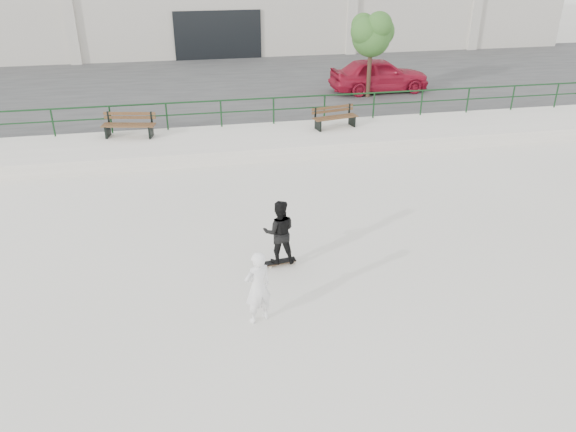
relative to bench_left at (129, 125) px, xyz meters
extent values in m
plane|color=beige|center=(4.33, -10.27, -0.93)|extent=(120.00, 120.00, 0.00)
cube|color=silver|center=(4.33, -0.77, -0.68)|extent=(30.00, 3.00, 0.50)
cube|color=#3C3C3C|center=(4.33, 7.73, -0.68)|extent=(60.00, 14.00, 0.50)
cylinder|color=#153B1C|center=(4.33, 0.53, 0.57)|extent=(28.00, 0.06, 0.06)
cylinder|color=#153B1C|center=(4.33, 0.53, 0.12)|extent=(28.00, 0.05, 0.05)
cylinder|color=#153B1C|center=(-2.67, 0.53, 0.07)|extent=(0.06, 0.06, 1.00)
cylinder|color=#153B1C|center=(-0.67, 0.53, 0.07)|extent=(0.06, 0.06, 1.00)
cylinder|color=#153B1C|center=(1.33, 0.53, 0.07)|extent=(0.06, 0.06, 1.00)
cylinder|color=#153B1C|center=(3.33, 0.53, 0.07)|extent=(0.06, 0.06, 1.00)
cylinder|color=#153B1C|center=(5.33, 0.53, 0.07)|extent=(0.06, 0.06, 1.00)
cylinder|color=#153B1C|center=(7.33, 0.53, 0.07)|extent=(0.06, 0.06, 1.00)
cylinder|color=#153B1C|center=(9.33, 0.53, 0.07)|extent=(0.06, 0.06, 1.00)
cylinder|color=#153B1C|center=(11.33, 0.53, 0.07)|extent=(0.06, 0.06, 1.00)
cylinder|color=#153B1C|center=(13.33, 0.53, 0.07)|extent=(0.06, 0.06, 1.00)
cylinder|color=#153B1C|center=(15.33, 0.53, 0.07)|extent=(0.06, 0.06, 1.00)
cylinder|color=#153B1C|center=(17.33, 0.53, 0.07)|extent=(0.06, 0.06, 1.00)
cube|color=black|center=(4.33, 13.68, 0.67)|extent=(5.00, 0.15, 3.20)
cube|color=beige|center=(-3.67, 13.63, 2.17)|extent=(0.60, 0.25, 6.20)
cube|color=beige|center=(12.33, 13.63, 2.17)|extent=(0.60, 0.25, 6.20)
cube|color=beige|center=(20.33, 13.63, 2.17)|extent=(0.60, 0.25, 6.20)
cube|color=#4D291A|center=(-0.05, -0.25, 0.02)|extent=(1.85, 0.51, 0.04)
cube|color=#4D291A|center=(-0.01, -0.07, 0.02)|extent=(1.85, 0.51, 0.04)
cube|color=#4D291A|center=(0.02, 0.12, 0.02)|extent=(1.85, 0.51, 0.04)
cube|color=#4D291A|center=(0.04, 0.20, 0.22)|extent=(1.83, 0.43, 0.10)
cube|color=#4D291A|center=(0.04, 0.20, 0.36)|extent=(1.83, 0.43, 0.10)
cube|color=black|center=(-0.77, 0.10, -0.21)|extent=(0.17, 0.52, 0.44)
cube|color=black|center=(-0.72, 0.36, 0.22)|extent=(0.07, 0.06, 0.44)
cube|color=black|center=(0.75, -0.23, -0.21)|extent=(0.17, 0.52, 0.44)
cube|color=black|center=(0.80, 0.04, 0.22)|extent=(0.07, 0.06, 0.44)
cube|color=#4D291A|center=(7.54, -0.61, -0.02)|extent=(1.71, 0.47, 0.04)
cube|color=#4D291A|center=(7.51, -0.44, -0.02)|extent=(1.71, 0.47, 0.04)
cube|color=#4D291A|center=(7.47, -0.27, -0.02)|extent=(1.71, 0.47, 0.04)
cube|color=#4D291A|center=(7.46, -0.20, 0.17)|extent=(1.69, 0.39, 0.10)
cube|color=#4D291A|center=(7.46, -0.20, 0.30)|extent=(1.69, 0.39, 0.10)
cube|color=black|center=(6.81, -0.59, -0.23)|extent=(0.16, 0.48, 0.40)
cube|color=black|center=(6.76, -0.34, 0.17)|extent=(0.07, 0.06, 0.40)
cube|color=black|center=(8.21, -0.29, -0.23)|extent=(0.16, 0.48, 0.40)
cube|color=black|center=(8.16, -0.05, 0.17)|extent=(0.07, 0.06, 0.40)
cylinder|color=#493524|center=(10.15, 3.68, 0.68)|extent=(0.18, 0.18, 2.21)
sphere|color=#276726|center=(10.15, 3.68, 2.16)|extent=(1.66, 1.66, 1.66)
sphere|color=#276726|center=(10.61, 3.96, 2.34)|extent=(1.29, 1.29, 1.29)
sphere|color=#276726|center=(9.78, 3.50, 2.43)|extent=(1.20, 1.20, 1.20)
sphere|color=#276726|center=(10.33, 3.32, 2.71)|extent=(1.11, 1.11, 1.11)
sphere|color=#276726|center=(9.87, 4.05, 2.62)|extent=(1.01, 1.01, 1.01)
imported|color=#A7142D|center=(10.94, 4.56, 0.34)|extent=(4.54, 1.93, 1.53)
cube|color=black|center=(3.85, -8.90, -0.84)|extent=(0.80, 0.31, 0.02)
cube|color=brown|center=(3.85, -8.90, -0.86)|extent=(0.80, 0.31, 0.01)
cube|color=gray|center=(3.59, -8.94, -0.88)|extent=(0.08, 0.17, 0.03)
cube|color=gray|center=(4.11, -8.86, -0.88)|extent=(0.08, 0.17, 0.03)
cylinder|color=beige|center=(3.61, -9.03, -0.90)|extent=(0.06, 0.03, 0.06)
cylinder|color=beige|center=(3.58, -8.84, -0.90)|extent=(0.06, 0.03, 0.06)
cylinder|color=beige|center=(4.12, -8.96, -0.90)|extent=(0.06, 0.03, 0.06)
cylinder|color=beige|center=(4.09, -8.77, -0.90)|extent=(0.06, 0.03, 0.06)
imported|color=black|center=(3.85, -8.90, -0.05)|extent=(0.82, 0.67, 1.56)
imported|color=white|center=(3.05, -10.93, -0.14)|extent=(0.67, 0.56, 1.58)
camera|label=1|loc=(1.87, -20.10, 6.05)|focal=35.00mm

